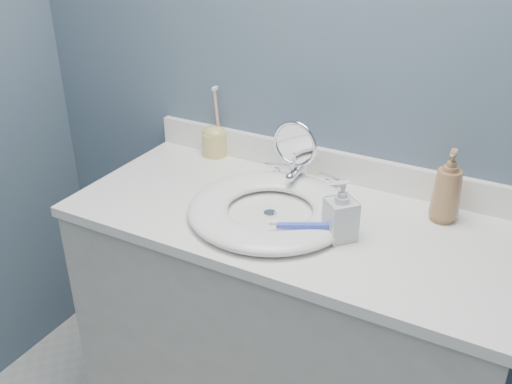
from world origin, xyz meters
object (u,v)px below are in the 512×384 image
Objects in this scene: soap_bottle_clear at (341,210)px; toothbrush_holder at (215,140)px; soap_bottle_amber at (448,186)px; makeup_mirror at (295,152)px.

toothbrush_holder is (-0.55, 0.29, -0.03)m from soap_bottle_clear.
soap_bottle_clear is 0.62m from toothbrush_holder.
makeup_mirror is at bearing -178.63° from soap_bottle_amber.
toothbrush_holder is (-0.76, 0.07, -0.05)m from soap_bottle_amber.
soap_bottle_amber is at bearing 6.92° from makeup_mirror.
makeup_mirror is at bearing -14.72° from toothbrush_holder.
soap_bottle_clear is at bearing -27.45° from toothbrush_holder.
toothbrush_holder reaches higher than makeup_mirror.
soap_bottle_clear is (-0.21, -0.22, -0.02)m from soap_bottle_amber.
soap_bottle_amber is 1.27× the size of soap_bottle_clear.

